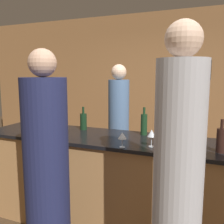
# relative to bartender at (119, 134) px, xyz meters

# --- Properties ---
(back_wall) EXTENTS (8.00, 0.08, 2.80)m
(back_wall) POSITION_rel_bartender_xyz_m (0.30, 1.57, 0.55)
(back_wall) COLOR olive
(back_wall) RESTS_ON ground_plane
(bar_counter) EXTENTS (3.11, 0.72, 1.02)m
(bar_counter) POSITION_rel_bartender_xyz_m (0.30, -0.77, -0.34)
(bar_counter) COLOR #B27F4C
(bar_counter) RESTS_ON ground_plane
(bartender) EXTENTS (0.28, 0.28, 1.80)m
(bartender) POSITION_rel_bartender_xyz_m (0.00, 0.00, 0.00)
(bartender) COLOR #4C6B93
(bartender) RESTS_ON ground_plane
(guest_0) EXTENTS (0.32, 0.32, 1.99)m
(guest_0) POSITION_rel_bartender_xyz_m (1.00, -1.57, 0.09)
(guest_0) COLOR #B2B2B7
(guest_0) RESTS_ON ground_plane
(guest_1) EXTENTS (0.37, 0.37, 1.87)m
(guest_1) POSITION_rel_bartender_xyz_m (-0.06, -1.51, 0.01)
(guest_1) COLOR #1E234C
(guest_1) RESTS_ON ground_plane
(wine_bottle_0) EXTENTS (0.07, 0.07, 0.30)m
(wine_bottle_0) POSITION_rel_bartender_xyz_m (0.50, -0.55, 0.28)
(wine_bottle_0) COLOR #19381E
(wine_bottle_0) RESTS_ON bar_counter
(wine_bottle_1) EXTENTS (0.08, 0.08, 0.27)m
(wine_bottle_1) POSITION_rel_bartender_xyz_m (-0.23, -0.57, 0.27)
(wine_bottle_1) COLOR black
(wine_bottle_1) RESTS_ON bar_counter
(wine_bottle_2) EXTENTS (0.08, 0.08, 0.28)m
(wine_bottle_2) POSITION_rel_bartender_xyz_m (1.26, -0.90, 0.27)
(wine_bottle_2) COLOR black
(wine_bottle_2) RESTS_ON bar_counter
(wine_glass_0) EXTENTS (0.08, 0.08, 0.14)m
(wine_glass_0) POSITION_rel_bartender_xyz_m (0.45, -1.09, 0.27)
(wine_glass_0) COLOR silver
(wine_glass_0) RESTS_ON bar_counter
(wine_glass_2) EXTENTS (0.06, 0.06, 0.15)m
(wine_glass_2) POSITION_rel_bartender_xyz_m (0.79, -1.02, 0.28)
(wine_glass_2) COLOR silver
(wine_glass_2) RESTS_ON bar_counter
(wine_glass_3) EXTENTS (0.08, 0.08, 0.16)m
(wine_glass_3) POSITION_rel_bartender_xyz_m (0.68, -0.96, 0.28)
(wine_glass_3) COLOR silver
(wine_glass_3) RESTS_ON bar_counter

